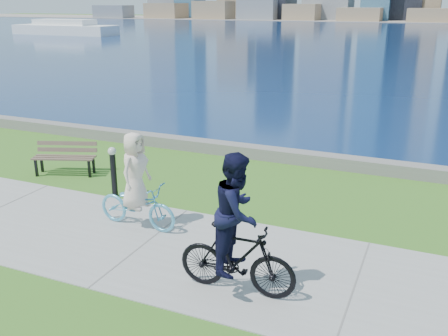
% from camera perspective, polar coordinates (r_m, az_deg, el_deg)
% --- Properties ---
extents(ground, '(320.00, 320.00, 0.00)m').
position_cam_1_polar(ground, '(9.92, -9.00, -8.58)').
color(ground, '#31641A').
rests_on(ground, ground).
extents(concrete_path, '(80.00, 3.50, 0.02)m').
position_cam_1_polar(concrete_path, '(9.92, -9.00, -8.53)').
color(concrete_path, gray).
rests_on(concrete_path, ground).
extents(seawall, '(90.00, 0.50, 0.35)m').
position_cam_1_polar(seawall, '(15.07, 3.54, 1.85)').
color(seawall, slate).
rests_on(seawall, ground).
extents(bay_water, '(320.00, 131.00, 0.01)m').
position_cam_1_polar(bay_water, '(79.67, 20.51, 14.11)').
color(bay_water, '#0C244E').
rests_on(bay_water, ground).
extents(far_shore, '(320.00, 30.00, 0.12)m').
position_cam_1_polar(far_shore, '(137.55, 22.20, 15.31)').
color(far_shore, gray).
rests_on(far_shore, ground).
extents(ferry_near, '(15.67, 4.48, 2.13)m').
position_cam_1_polar(ferry_near, '(77.76, -17.72, 14.97)').
color(ferry_near, white).
rests_on(ferry_near, ground).
extents(park_bench, '(1.75, 1.11, 0.86)m').
position_cam_1_polar(park_bench, '(14.20, -17.68, 1.42)').
color(park_bench, black).
rests_on(park_bench, ground).
extents(bollard_lamp, '(0.20, 0.20, 1.23)m').
position_cam_1_polar(bollard_lamp, '(12.16, -12.54, -0.05)').
color(bollard_lamp, black).
rests_on(bollard_lamp, ground).
extents(cyclist_woman, '(0.71, 1.85, 2.02)m').
position_cam_1_polar(cyclist_woman, '(10.36, -9.98, -2.79)').
color(cyclist_woman, '#5BB8DD').
rests_on(cyclist_woman, ground).
extents(cyclist_man, '(0.75, 1.96, 2.34)m').
position_cam_1_polar(cyclist_man, '(7.84, 1.49, -7.81)').
color(cyclist_man, black).
rests_on(cyclist_man, ground).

